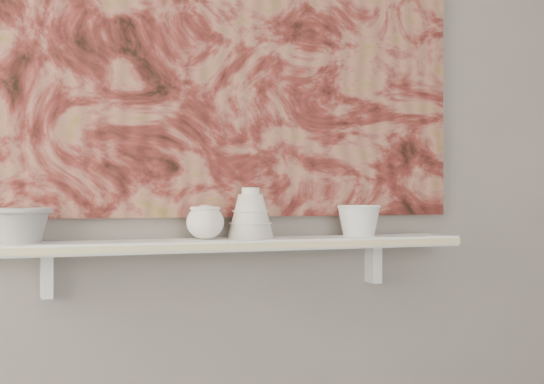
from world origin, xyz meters
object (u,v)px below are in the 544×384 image
bowl_grey (20,225)px  cup_cream (205,222)px  shelf (230,244)px  painting (221,28)px  bowl_white (359,220)px  bell_vessel (251,213)px

bowl_grey → cup_cream: bearing=0.0°
shelf → painting: bearing=90.0°
bowl_grey → bowl_white: size_ratio=1.26×
shelf → cup_cream: 0.10m
painting → shelf: bearing=-90.0°
shelf → bowl_grey: (-0.56, 0.00, 0.06)m
painting → bowl_white: bearing=-11.2°
cup_cream → bowl_white: same height
shelf → painting: size_ratio=0.93×
bowl_grey → cup_cream: 0.49m
painting → bowl_white: size_ratio=11.47×
bell_vessel → bowl_white: size_ratio=1.12×
painting → bell_vessel: bearing=-52.5°
bowl_white → painting: bearing=168.8°
shelf → cup_cream: size_ratio=13.38×
shelf → painting: 0.63m
cup_cream → bell_vessel: bell_vessel is taller
bowl_grey → bowl_white: (0.97, 0.00, -0.00)m
shelf → bell_vessel: 0.11m
bell_vessel → bowl_white: 0.35m
bowl_grey → cup_cream: size_ratio=1.57×
bell_vessel → bowl_white: bell_vessel is taller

